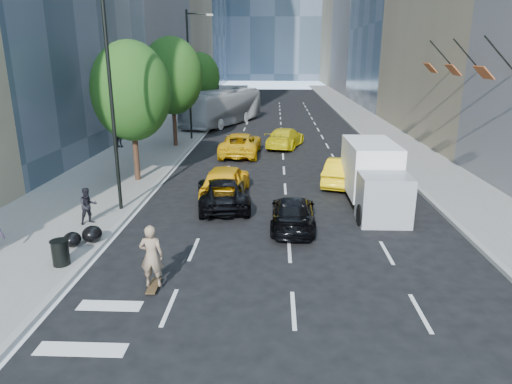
{
  "coord_description": "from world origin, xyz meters",
  "views": [
    {
      "loc": [
        0.43,
        -15.27,
        6.85
      ],
      "look_at": [
        -0.3,
        2.06,
        1.6
      ],
      "focal_mm": 32.0,
      "sensor_mm": 36.0,
      "label": 1
    }
  ],
  "objects_px": {
    "skateboarder": "(152,260)",
    "black_sedan_lincoln": "(222,192)",
    "trash_can": "(61,253)",
    "black_sedan_mercedes": "(293,213)",
    "city_bus": "(223,107)",
    "box_truck": "(373,176)"
  },
  "relations": [
    {
      "from": "skateboarder",
      "to": "black_sedan_lincoln",
      "type": "relative_size",
      "value": 0.4
    },
    {
      "from": "black_sedan_lincoln",
      "to": "trash_can",
      "type": "distance_m",
      "value": 8.17
    },
    {
      "from": "trash_can",
      "to": "skateboarder",
      "type": "bearing_deg",
      "value": -20.16
    },
    {
      "from": "black_sedan_lincoln",
      "to": "black_sedan_mercedes",
      "type": "bearing_deg",
      "value": 131.52
    },
    {
      "from": "black_sedan_lincoln",
      "to": "trash_can",
      "type": "bearing_deg",
      "value": 46.26
    },
    {
      "from": "black_sedan_lincoln",
      "to": "black_sedan_mercedes",
      "type": "distance_m",
      "value": 4.12
    },
    {
      "from": "black_sedan_lincoln",
      "to": "black_sedan_mercedes",
      "type": "height_order",
      "value": "black_sedan_lincoln"
    },
    {
      "from": "trash_can",
      "to": "city_bus",
      "type": "bearing_deg",
      "value": 86.84
    },
    {
      "from": "black_sedan_lincoln",
      "to": "box_truck",
      "type": "distance_m",
      "value": 7.05
    },
    {
      "from": "skateboarder",
      "to": "black_sedan_lincoln",
      "type": "xyz_separation_m",
      "value": [
        1.2,
        8.0,
        -0.29
      ]
    },
    {
      "from": "city_bus",
      "to": "box_truck",
      "type": "xyz_separation_m",
      "value": [
        9.8,
        -25.47,
        -0.27
      ]
    },
    {
      "from": "skateboarder",
      "to": "black_sedan_mercedes",
      "type": "bearing_deg",
      "value": -130.99
    },
    {
      "from": "skateboarder",
      "to": "black_sedan_lincoln",
      "type": "distance_m",
      "value": 8.09
    },
    {
      "from": "black_sedan_mercedes",
      "to": "box_truck",
      "type": "xyz_separation_m",
      "value": [
        3.8,
        2.94,
        0.83
      ]
    },
    {
      "from": "city_bus",
      "to": "skateboarder",
      "type": "bearing_deg",
      "value": -66.36
    },
    {
      "from": "black_sedan_mercedes",
      "to": "box_truck",
      "type": "height_order",
      "value": "box_truck"
    },
    {
      "from": "box_truck",
      "to": "black_sedan_lincoln",
      "type": "bearing_deg",
      "value": -177.63
    },
    {
      "from": "black_sedan_lincoln",
      "to": "box_truck",
      "type": "xyz_separation_m",
      "value": [
        7.0,
        0.35,
        0.79
      ]
    },
    {
      "from": "black_sedan_lincoln",
      "to": "box_truck",
      "type": "relative_size",
      "value": 0.8
    },
    {
      "from": "skateboarder",
      "to": "city_bus",
      "type": "distance_m",
      "value": 33.87
    },
    {
      "from": "black_sedan_mercedes",
      "to": "box_truck",
      "type": "distance_m",
      "value": 4.88
    },
    {
      "from": "box_truck",
      "to": "trash_can",
      "type": "distance_m",
      "value": 13.63
    }
  ]
}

